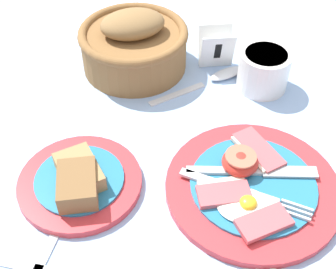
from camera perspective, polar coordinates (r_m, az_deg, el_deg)
ground_plane at (r=0.65m, az=4.26°, el=-8.27°), size 3.00×3.00×0.00m
breakfast_plate at (r=0.67m, az=10.07°, el=-6.15°), size 0.25×0.25×0.04m
bread_plate at (r=0.67m, az=-10.76°, el=-5.65°), size 0.18×0.18×0.05m
sugar_cup at (r=0.82m, az=11.59°, el=7.81°), size 0.09×0.09×0.07m
bread_basket at (r=0.85m, az=-4.19°, el=10.93°), size 0.19×0.19×0.11m
number_card at (r=0.86m, az=5.91°, el=10.41°), size 0.07×0.05×0.07m
teaspoon_stray at (r=0.84m, az=5.67°, el=6.80°), size 0.17×0.12×0.01m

